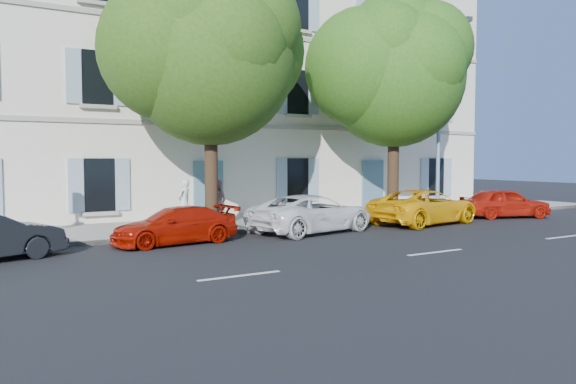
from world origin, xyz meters
TOP-DOWN VIEW (x-y plane):
  - ground at (0.00, 0.00)m, footprint 90.00×90.00m
  - sidewalk at (0.00, 4.45)m, footprint 36.00×4.50m
  - kerb at (0.00, 2.28)m, footprint 36.00×0.16m
  - building at (0.00, 10.20)m, footprint 28.00×7.00m
  - car_red_coupe at (-5.62, 1.20)m, footprint 4.01×1.92m
  - car_white_coupe at (-0.58, 1.26)m, footprint 5.13×3.12m
  - car_yellow_supercar at (4.58, 1.05)m, footprint 5.24×3.03m
  - car_red_hatchback at (9.29, 0.95)m, footprint 4.17×2.79m
  - tree_left at (-3.72, 2.82)m, footprint 5.76×5.76m
  - tree_right at (4.92, 3.26)m, footprint 5.95×5.95m
  - street_lamp at (6.98, 2.50)m, footprint 0.47×1.79m
  - pedestrian_a at (-4.12, 4.36)m, footprint 0.73×0.68m
  - pedestrian_b at (-3.02, 3.95)m, footprint 1.03×1.00m

SIDE VIEW (x-z plane):
  - ground at x=0.00m, z-range 0.00..0.00m
  - sidewalk at x=0.00m, z-range 0.00..0.15m
  - kerb at x=0.00m, z-range 0.00..0.16m
  - car_red_coupe at x=-5.62m, z-range 0.00..1.13m
  - car_red_hatchback at x=9.29m, z-range 0.00..1.32m
  - car_white_coupe at x=-0.58m, z-range 0.00..1.33m
  - car_yellow_supercar at x=4.58m, z-range 0.00..1.37m
  - pedestrian_b at x=-3.02m, z-range 0.15..1.82m
  - pedestrian_a at x=-4.12m, z-range 0.15..1.83m
  - street_lamp at x=6.98m, z-range 0.70..9.05m
  - tree_left at x=-3.72m, z-range 1.43..10.36m
  - building at x=0.00m, z-range 0.00..12.00m
  - tree_right at x=4.92m, z-range 1.45..10.61m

